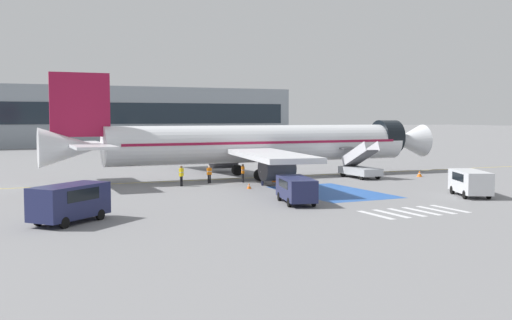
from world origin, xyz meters
TOP-DOWN VIEW (x-y plane):
  - ground_plane at (0.00, 0.00)m, footprint 600.00×600.00m
  - apron_leadline_yellow at (-1.31, -0.58)m, footprint 75.38×2.37m
  - apron_stand_patch_blue at (-1.31, -13.56)m, footprint 6.63×10.89m
  - apron_walkway_bar_0 at (-4.91, -24.40)m, footprint 0.44×3.60m
  - apron_walkway_bar_1 at (-3.71, -24.40)m, footprint 0.44×3.60m
  - apron_walkway_bar_2 at (-2.51, -24.40)m, footprint 0.44×3.60m
  - apron_walkway_bar_3 at (-1.31, -24.40)m, footprint 0.44×3.60m
  - apron_walkway_bar_4 at (-0.11, -24.40)m, footprint 0.44×3.60m
  - apron_walkway_bar_5 at (1.09, -24.40)m, footprint 0.44×3.60m
  - airliner at (-1.96, -0.57)m, footprint 41.10×32.83m
  - boarding_stairs_forward at (7.20, -5.23)m, footprint 2.34×5.28m
  - fuel_tanker at (-9.07, 24.33)m, footprint 2.70×8.59m
  - service_van_0 at (-22.52, -19.27)m, footprint 5.00×4.67m
  - service_van_1 at (6.86, -20.31)m, footprint 3.71×5.05m
  - service_van_2 at (-7.02, -17.98)m, footprint 3.06×5.29m
  - ground_crew_0 at (-8.08, -3.39)m, footprint 0.43×0.23m
  - ground_crew_1 at (-4.45, -7.11)m, footprint 0.24×0.43m
  - ground_crew_2 at (-5.00, -4.04)m, footprint 0.32×0.47m
  - ground_crew_3 at (-11.13, -4.60)m, footprint 0.48×0.45m
  - traffic_cone_0 at (-2.21, -4.92)m, footprint 0.44×0.44m
  - traffic_cone_1 at (13.41, -6.77)m, footprint 0.55×0.55m
  - traffic_cone_2 at (-6.47, -8.71)m, footprint 0.41×0.41m
  - terminal_building at (-14.35, 73.18)m, footprint 104.09×12.10m

SIDE VIEW (x-z plane):
  - ground_plane at x=0.00m, z-range 0.00..0.00m
  - apron_leadline_yellow at x=-1.31m, z-range 0.00..0.01m
  - apron_stand_patch_blue at x=-1.31m, z-range 0.00..0.01m
  - apron_walkway_bar_0 at x=-4.91m, z-range 0.00..0.01m
  - apron_walkway_bar_1 at x=-3.71m, z-range 0.00..0.01m
  - apron_walkway_bar_2 at x=-2.51m, z-range 0.00..0.01m
  - apron_walkway_bar_3 at x=-1.31m, z-range 0.00..0.01m
  - apron_walkway_bar_4 at x=-0.11m, z-range 0.00..0.01m
  - apron_walkway_bar_5 at x=1.09m, z-range 0.00..0.01m
  - traffic_cone_2 at x=-6.47m, z-range 0.00..0.46m
  - traffic_cone_0 at x=-2.21m, z-range 0.00..0.49m
  - traffic_cone_1 at x=13.41m, z-range 0.00..0.61m
  - ground_crew_0 at x=-8.08m, z-range 0.12..1.73m
  - boarding_stairs_forward at x=7.20m, z-range -0.91..2.82m
  - ground_crew_2 at x=-5.00m, z-range 0.13..1.84m
  - ground_crew_1 at x=-4.45m, z-range 0.14..1.94m
  - ground_crew_3 at x=-11.13m, z-range 0.15..1.97m
  - service_van_2 at x=-7.02m, z-range 0.20..2.04m
  - service_van_1 at x=6.86m, z-range 0.20..2.18m
  - service_van_0 at x=-22.52m, z-range 0.21..2.42m
  - fuel_tanker at x=-9.07m, z-range 0.01..3.35m
  - airliner at x=-1.96m, z-range -1.64..8.34m
  - terminal_building at x=-14.35m, z-range 0.00..12.31m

